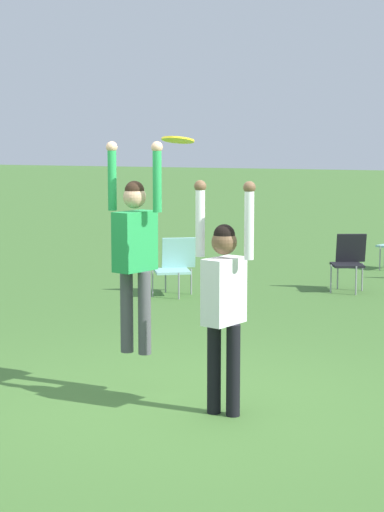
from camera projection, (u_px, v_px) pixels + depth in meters
ground_plane at (170, 402)px, 7.72m from camera, size 120.00×120.00×0.00m
person_jumping at (135, 244)px, 7.82m from camera, size 0.57×0.45×1.95m
person_defending at (224, 294)px, 7.24m from camera, size 0.55×0.43×2.01m
frisbee at (178, 140)px, 7.17m from camera, size 0.28×0.28×0.07m
camping_chair_2 at (175, 263)px, 13.02m from camera, size 0.72×0.79×0.87m
camping_chair_5 at (349, 258)px, 13.32m from camera, size 0.62×0.68×0.89m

